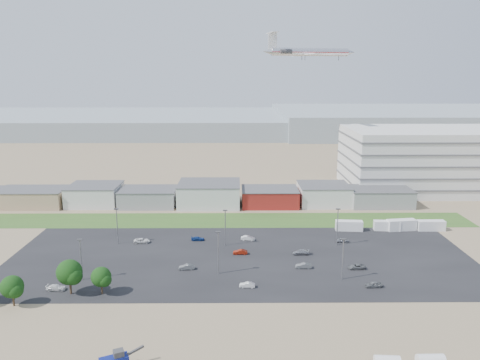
{
  "coord_description": "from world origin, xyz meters",
  "views": [
    {
      "loc": [
        3.93,
        -94.2,
        46.33
      ],
      "look_at": [
        4.83,
        22.0,
        20.22
      ],
      "focal_mm": 35.0,
      "sensor_mm": 36.0,
      "label": 1
    }
  ],
  "objects_px": {
    "box_trailer_a": "(349,226)",
    "parked_car_6": "(198,239)",
    "parked_car_12": "(301,252)",
    "parked_car_11": "(248,238)",
    "parked_car_0": "(357,267)",
    "parked_car_7": "(240,252)",
    "parked_car_1": "(303,266)",
    "parked_car_9": "(142,241)",
    "telehandler": "(114,360)",
    "airliner": "(310,52)",
    "parked_car_4": "(187,267)",
    "parked_car_10": "(56,288)",
    "parked_car_8": "(343,240)",
    "parked_car_2": "(374,284)",
    "parked_car_13": "(247,285)"
  },
  "relations": [
    {
      "from": "airliner",
      "to": "parked_car_8",
      "type": "height_order",
      "value": "airliner"
    },
    {
      "from": "box_trailer_a",
      "to": "parked_car_9",
      "type": "bearing_deg",
      "value": -165.25
    },
    {
      "from": "telehandler",
      "to": "parked_car_2",
      "type": "relative_size",
      "value": 1.93
    },
    {
      "from": "airliner",
      "to": "parked_car_0",
      "type": "xyz_separation_m",
      "value": [
        -1.72,
        -97.26,
        -55.3
      ]
    },
    {
      "from": "parked_car_6",
      "to": "parked_car_9",
      "type": "xyz_separation_m",
      "value": [
        -15.65,
        -1.76,
        0.09
      ]
    },
    {
      "from": "parked_car_12",
      "to": "parked_car_6",
      "type": "bearing_deg",
      "value": -112.19
    },
    {
      "from": "parked_car_0",
      "to": "parked_car_7",
      "type": "relative_size",
      "value": 1.1
    },
    {
      "from": "parked_car_6",
      "to": "parked_car_11",
      "type": "height_order",
      "value": "parked_car_11"
    },
    {
      "from": "parked_car_1",
      "to": "parked_car_2",
      "type": "bearing_deg",
      "value": 55.39
    },
    {
      "from": "parked_car_11",
      "to": "parked_car_0",
      "type": "bearing_deg",
      "value": -121.56
    },
    {
      "from": "airliner",
      "to": "parked_car_6",
      "type": "bearing_deg",
      "value": -130.98
    },
    {
      "from": "parked_car_1",
      "to": "parked_car_2",
      "type": "relative_size",
      "value": 1.04
    },
    {
      "from": "parked_car_1",
      "to": "parked_car_6",
      "type": "relative_size",
      "value": 1.05
    },
    {
      "from": "parked_car_4",
      "to": "parked_car_8",
      "type": "relative_size",
      "value": 1.07
    },
    {
      "from": "parked_car_0",
      "to": "parked_car_6",
      "type": "bearing_deg",
      "value": -119.28
    },
    {
      "from": "parked_car_1",
      "to": "parked_car_10",
      "type": "height_order",
      "value": "parked_car_1"
    },
    {
      "from": "parked_car_11",
      "to": "parked_car_9",
      "type": "bearing_deg",
      "value": 99.96
    },
    {
      "from": "telehandler",
      "to": "airliner",
      "type": "relative_size",
      "value": 0.18
    },
    {
      "from": "box_trailer_a",
      "to": "parked_car_11",
      "type": "relative_size",
      "value": 2.05
    },
    {
      "from": "airliner",
      "to": "parked_car_2",
      "type": "xyz_separation_m",
      "value": [
        -0.46,
        -107.36,
        -55.23
      ]
    },
    {
      "from": "box_trailer_a",
      "to": "parked_car_8",
      "type": "relative_size",
      "value": 2.25
    },
    {
      "from": "parked_car_9",
      "to": "parked_car_10",
      "type": "relative_size",
      "value": 1.08
    },
    {
      "from": "airliner",
      "to": "parked_car_11",
      "type": "bearing_deg",
      "value": -122.13
    },
    {
      "from": "telehandler",
      "to": "parked_car_10",
      "type": "distance_m",
      "value": 34.69
    },
    {
      "from": "telehandler",
      "to": "parked_car_11",
      "type": "height_order",
      "value": "telehandler"
    },
    {
      "from": "parked_car_7",
      "to": "parked_car_9",
      "type": "bearing_deg",
      "value": -107.7
    },
    {
      "from": "box_trailer_a",
      "to": "parked_car_6",
      "type": "relative_size",
      "value": 2.15
    },
    {
      "from": "parked_car_2",
      "to": "parked_car_6",
      "type": "height_order",
      "value": "parked_car_2"
    },
    {
      "from": "parked_car_0",
      "to": "parked_car_1",
      "type": "height_order",
      "value": "parked_car_1"
    },
    {
      "from": "parked_car_1",
      "to": "parked_car_8",
      "type": "height_order",
      "value": "parked_car_1"
    },
    {
      "from": "parked_car_1",
      "to": "parked_car_7",
      "type": "relative_size",
      "value": 1.03
    },
    {
      "from": "parked_car_10",
      "to": "parked_car_8",
      "type": "bearing_deg",
      "value": -64.42
    },
    {
      "from": "parked_car_6",
      "to": "parked_car_12",
      "type": "bearing_deg",
      "value": -112.92
    },
    {
      "from": "parked_car_6",
      "to": "parked_car_8",
      "type": "bearing_deg",
      "value": -94.03
    },
    {
      "from": "parked_car_12",
      "to": "parked_car_13",
      "type": "bearing_deg",
      "value": -37.85
    },
    {
      "from": "telehandler",
      "to": "parked_car_8",
      "type": "bearing_deg",
      "value": 25.22
    },
    {
      "from": "parked_car_8",
      "to": "parked_car_0",
      "type": "bearing_deg",
      "value": 172.77
    },
    {
      "from": "airliner",
      "to": "parked_car_8",
      "type": "distance_m",
      "value": 96.03
    },
    {
      "from": "airliner",
      "to": "parked_car_8",
      "type": "bearing_deg",
      "value": -102.92
    },
    {
      "from": "parked_car_7",
      "to": "parked_car_10",
      "type": "xyz_separation_m",
      "value": [
        -40.77,
        -20.91,
        -0.01
      ]
    },
    {
      "from": "parked_car_4",
      "to": "parked_car_7",
      "type": "height_order",
      "value": "parked_car_4"
    },
    {
      "from": "airliner",
      "to": "parked_car_9",
      "type": "bearing_deg",
      "value": -138.56
    },
    {
      "from": "parked_car_8",
      "to": "parked_car_13",
      "type": "bearing_deg",
      "value": 130.93
    },
    {
      "from": "box_trailer_a",
      "to": "parked_car_8",
      "type": "distance_m",
      "value": 11.22
    },
    {
      "from": "parked_car_1",
      "to": "parked_car_6",
      "type": "bearing_deg",
      "value": -123.62
    },
    {
      "from": "airliner",
      "to": "parked_car_11",
      "type": "relative_size",
      "value": 10.48
    },
    {
      "from": "parked_car_6",
      "to": "parked_car_8",
      "type": "xyz_separation_m",
      "value": [
        41.2,
        -1.72,
        0.07
      ]
    },
    {
      "from": "telehandler",
      "to": "parked_car_0",
      "type": "relative_size",
      "value": 1.74
    },
    {
      "from": "parked_car_4",
      "to": "parked_car_1",
      "type": "bearing_deg",
      "value": 86.93
    },
    {
      "from": "box_trailer_a",
      "to": "parked_car_7",
      "type": "distance_m",
      "value": 38.54
    }
  ]
}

